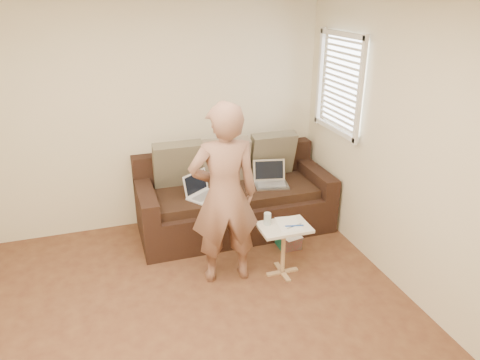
{
  "coord_description": "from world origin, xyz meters",
  "views": [
    {
      "loc": [
        -0.53,
        -2.67,
        2.62
      ],
      "look_at": [
        0.8,
        1.4,
        0.78
      ],
      "focal_mm": 33.29,
      "sensor_mm": 36.0,
      "label": 1
    }
  ],
  "objects_px": {
    "sofa": "(235,195)",
    "laptop_white": "(205,197)",
    "drinking_glass": "(267,219)",
    "person": "(224,195)",
    "side_table": "(283,250)",
    "laptop_silver": "(272,186)",
    "striped_box": "(288,240)"
  },
  "relations": [
    {
      "from": "sofa",
      "to": "laptop_white",
      "type": "relative_size",
      "value": 6.06
    },
    {
      "from": "drinking_glass",
      "to": "person",
      "type": "bearing_deg",
      "value": 174.52
    },
    {
      "from": "sofa",
      "to": "side_table",
      "type": "distance_m",
      "value": 1.05
    },
    {
      "from": "laptop_silver",
      "to": "person",
      "type": "height_order",
      "value": "person"
    },
    {
      "from": "side_table",
      "to": "sofa",
      "type": "bearing_deg",
      "value": 99.8
    },
    {
      "from": "person",
      "to": "striped_box",
      "type": "relative_size",
      "value": 7.16
    },
    {
      "from": "laptop_silver",
      "to": "side_table",
      "type": "relative_size",
      "value": 0.71
    },
    {
      "from": "sofa",
      "to": "side_table",
      "type": "height_order",
      "value": "sofa"
    },
    {
      "from": "laptop_silver",
      "to": "side_table",
      "type": "distance_m",
      "value": 1.01
    },
    {
      "from": "sofa",
      "to": "side_table",
      "type": "relative_size",
      "value": 4.12
    },
    {
      "from": "laptop_white",
      "to": "striped_box",
      "type": "xyz_separation_m",
      "value": [
        0.82,
        -0.45,
        -0.44
      ]
    },
    {
      "from": "sofa",
      "to": "laptop_silver",
      "type": "distance_m",
      "value": 0.44
    },
    {
      "from": "laptop_silver",
      "to": "side_table",
      "type": "xyz_separation_m",
      "value": [
        -0.25,
        -0.95,
        -0.25
      ]
    },
    {
      "from": "person",
      "to": "drinking_glass",
      "type": "distance_m",
      "value": 0.51
    },
    {
      "from": "laptop_silver",
      "to": "person",
      "type": "distance_m",
      "value": 1.21
    },
    {
      "from": "sofa",
      "to": "striped_box",
      "type": "height_order",
      "value": "sofa"
    },
    {
      "from": "laptop_white",
      "to": "drinking_glass",
      "type": "bearing_deg",
      "value": -98.99
    },
    {
      "from": "laptop_silver",
      "to": "side_table",
      "type": "height_order",
      "value": "laptop_silver"
    },
    {
      "from": "side_table",
      "to": "striped_box",
      "type": "distance_m",
      "value": 0.54
    },
    {
      "from": "sofa",
      "to": "laptop_white",
      "type": "bearing_deg",
      "value": -160.68
    },
    {
      "from": "drinking_glass",
      "to": "side_table",
      "type": "bearing_deg",
      "value": -29.35
    },
    {
      "from": "side_table",
      "to": "laptop_white",
      "type": "bearing_deg",
      "value": 122.04
    },
    {
      "from": "laptop_silver",
      "to": "striped_box",
      "type": "xyz_separation_m",
      "value": [
        0.01,
        -0.51,
        -0.44
      ]
    },
    {
      "from": "laptop_silver",
      "to": "striped_box",
      "type": "bearing_deg",
      "value": -77.2
    },
    {
      "from": "laptop_silver",
      "to": "drinking_glass",
      "type": "height_order",
      "value": "drinking_glass"
    },
    {
      "from": "laptop_silver",
      "to": "side_table",
      "type": "bearing_deg",
      "value": -92.92
    },
    {
      "from": "sofa",
      "to": "person",
      "type": "bearing_deg",
      "value": -112.84
    },
    {
      "from": "laptop_white",
      "to": "striped_box",
      "type": "distance_m",
      "value": 1.03
    },
    {
      "from": "sofa",
      "to": "striped_box",
      "type": "xyz_separation_m",
      "value": [
        0.43,
        -0.59,
        -0.35
      ]
    },
    {
      "from": "sofa",
      "to": "laptop_silver",
      "type": "bearing_deg",
      "value": -10.18
    },
    {
      "from": "laptop_silver",
      "to": "striped_box",
      "type": "distance_m",
      "value": 0.67
    },
    {
      "from": "drinking_glass",
      "to": "sofa",
      "type": "bearing_deg",
      "value": 92.06
    }
  ]
}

